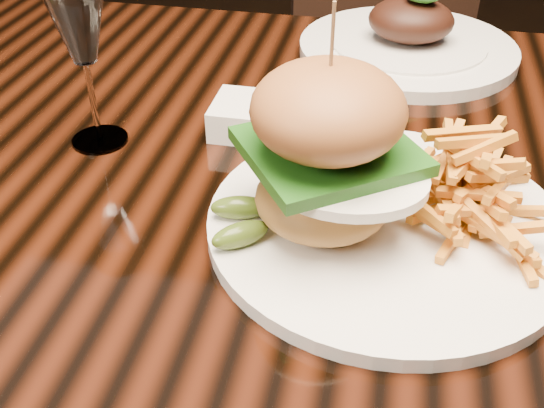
% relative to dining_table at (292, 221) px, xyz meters
% --- Properties ---
extents(dining_table, '(1.60, 0.90, 0.75)m').
position_rel_dining_table_xyz_m(dining_table, '(0.00, 0.00, 0.00)').
color(dining_table, black).
rests_on(dining_table, ground).
extents(burger_plate, '(0.33, 0.33, 0.22)m').
position_rel_dining_table_xyz_m(burger_plate, '(0.10, -0.09, 0.14)').
color(burger_plate, silver).
rests_on(burger_plate, dining_table).
extents(ramekin, '(0.10, 0.10, 0.04)m').
position_rel_dining_table_xyz_m(ramekin, '(-0.07, 0.06, 0.09)').
color(ramekin, silver).
rests_on(ramekin, dining_table).
extents(wine_glass, '(0.07, 0.07, 0.18)m').
position_rel_dining_table_xyz_m(wine_glass, '(-0.23, 0.01, 0.21)').
color(wine_glass, white).
rests_on(wine_glass, dining_table).
extents(far_dish, '(0.31, 0.31, 0.10)m').
position_rel_dining_table_xyz_m(far_dish, '(0.11, 0.32, 0.10)').
color(far_dish, silver).
rests_on(far_dish, dining_table).
extents(chair_far, '(0.58, 0.58, 0.95)m').
position_rel_dining_table_xyz_m(chair_far, '(0.09, 0.89, -0.13)').
color(chair_far, black).
rests_on(chair_far, ground).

